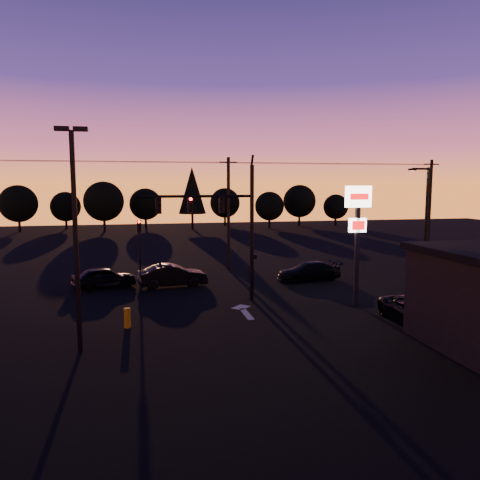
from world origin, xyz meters
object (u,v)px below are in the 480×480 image
object	(u,v)px
secondary_signal	(140,240)
car_right	(309,271)
traffic_signal_mast	(225,218)
suv_parked	(417,311)
bollard	(127,318)
car_mid	(173,276)
parking_lot_light	(75,225)
pylon_sign	(358,220)
streetlight	(425,221)
car_left	(104,277)

from	to	relation	value
secondary_signal	car_right	world-z (taller)	secondary_signal
traffic_signal_mast	suv_parked	size ratio (longest dim) A/B	1.82
secondary_signal	bollard	world-z (taller)	secondary_signal
bollard	car_mid	distance (m)	9.14
car_right	secondary_signal	bearing A→B (deg)	-108.66
parking_lot_light	pylon_sign	bearing A→B (deg)	17.23
streetlight	suv_parked	xyz separation A→B (m)	(-5.57, -8.01, -3.77)
car_left	car_mid	distance (m)	4.53
secondary_signal	car_mid	size ratio (longest dim) A/B	0.95
traffic_signal_mast	suv_parked	bearing A→B (deg)	-37.61
pylon_sign	car_mid	xyz separation A→B (m)	(-9.87, 7.12, -4.16)
car_left	car_right	size ratio (longest dim) A/B	0.90
traffic_signal_mast	secondary_signal	distance (m)	9.19
car_mid	car_right	size ratio (longest dim) A/B	0.99
car_mid	car_right	world-z (taller)	car_mid
pylon_sign	streetlight	world-z (taller)	streetlight
car_left	traffic_signal_mast	bearing A→B (deg)	-142.75
secondary_signal	car_mid	world-z (taller)	secondary_signal
parking_lot_light	secondary_signal	bearing A→B (deg)	80.21
car_right	pylon_sign	bearing A→B (deg)	-3.69
suv_parked	car_mid	bearing A→B (deg)	137.21
parking_lot_light	suv_parked	size ratio (longest dim) A/B	1.94
pylon_sign	car_mid	distance (m)	12.86
bollard	parking_lot_light	bearing A→B (deg)	-122.23
streetlight	car_mid	world-z (taller)	streetlight
parking_lot_light	suv_parked	world-z (taller)	parking_lot_light
streetlight	car_right	bearing A→B (deg)	156.37
streetlight	car_right	xyz separation A→B (m)	(-7.06, 3.09, -3.75)
streetlight	car_left	size ratio (longest dim) A/B	1.93
car_mid	car_right	bearing A→B (deg)	-95.85
car_mid	suv_parked	world-z (taller)	car_mid
pylon_sign	car_right	size ratio (longest dim) A/B	1.47
streetlight	car_right	size ratio (longest dim) A/B	1.73
parking_lot_light	car_mid	xyz separation A→B (m)	(4.63, 11.62, -4.52)
traffic_signal_mast	suv_parked	xyz separation A→B (m)	(8.44, -6.50, -4.28)
car_left	secondary_signal	bearing A→B (deg)	-62.70
parking_lot_light	car_left	size ratio (longest dim) A/B	2.20
parking_lot_light	car_mid	size ratio (longest dim) A/B	2.00
pylon_sign	streetlight	xyz separation A→B (m)	(6.91, 4.00, -0.49)
secondary_signal	car_mid	xyz separation A→B (m)	(2.13, -2.87, -2.11)
traffic_signal_mast	car_mid	size ratio (longest dim) A/B	1.88
traffic_signal_mast	secondary_signal	world-z (taller)	traffic_signal_mast
secondary_signal	car_mid	bearing A→B (deg)	-53.37
secondary_signal	car_right	size ratio (longest dim) A/B	0.94
parking_lot_light	car_left	distance (m)	12.97
car_left	car_right	distance (m)	14.22
bollard	suv_parked	world-z (taller)	suv_parked
parking_lot_light	car_right	world-z (taller)	parking_lot_light
car_right	parking_lot_light	bearing A→B (deg)	-56.00
bollard	suv_parked	size ratio (longest dim) A/B	0.20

